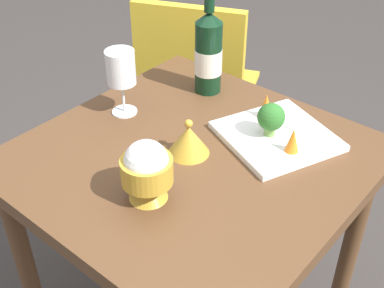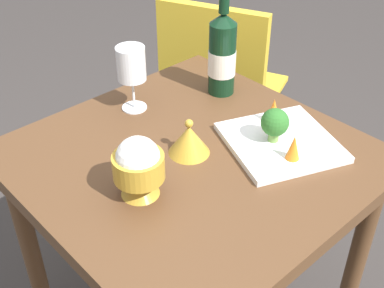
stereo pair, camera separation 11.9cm
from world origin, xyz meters
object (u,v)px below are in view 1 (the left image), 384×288
rice_bowl (147,170)px  carrot_garnish_right (266,106)px  serving_plate (277,136)px  wine_glass (121,69)px  rice_bowl_lid (190,139)px  chair_by_wall (194,81)px  carrot_garnish_left (293,140)px  broccoli_floret (271,118)px  wine_bottle (208,52)px

rice_bowl → carrot_garnish_right: 0.41m
serving_plate → carrot_garnish_right: 0.09m
rice_bowl → serving_plate: 0.38m
wine_glass → rice_bowl_lid: wine_glass is taller
chair_by_wall → rice_bowl_lid: size_ratio=8.50×
rice_bowl → carrot_garnish_left: (-0.16, -0.32, -0.03)m
rice_bowl → wine_glass: bearing=-35.3°
chair_by_wall → carrot_garnish_right: 0.66m
wine_glass → carrot_garnish_left: bearing=-165.2°
rice_bowl_lid → chair_by_wall: bearing=-50.9°
rice_bowl_lid → carrot_garnish_right: rice_bowl_lid is taller
rice_bowl → broccoli_floret: rice_bowl is taller
chair_by_wall → rice_bowl: rice_bowl is taller
wine_bottle → chair_by_wall: bearing=-44.8°
carrot_garnish_left → carrot_garnish_right: size_ratio=0.93×
wine_bottle → serving_plate: wine_bottle is taller
rice_bowl_lid → carrot_garnish_right: bearing=-105.9°
wine_bottle → carrot_garnish_left: (-0.35, 0.12, -0.07)m
broccoli_floret → carrot_garnish_right: (0.05, -0.06, -0.02)m
rice_bowl_lid → carrot_garnish_left: bearing=-143.9°
rice_bowl_lid → serving_plate: bearing=-125.5°
wine_glass → carrot_garnish_left: size_ratio=2.87×
serving_plate → rice_bowl: bearing=75.8°
rice_bowl → wine_bottle: bearing=-66.4°
wine_glass → rice_bowl_lid: 0.27m
chair_by_wall → carrot_garnish_right: chair_by_wall is taller
carrot_garnish_left → rice_bowl: bearing=64.1°
rice_bowl → carrot_garnish_left: size_ratio=2.27×
rice_bowl_lid → carrot_garnish_left: 0.24m
wine_bottle → rice_bowl: (-0.19, 0.44, -0.04)m
rice_bowl_lid → wine_bottle: bearing=-59.4°
rice_bowl_lid → carrot_garnish_right: 0.24m
wine_glass → serving_plate: (-0.38, -0.16, -0.12)m
rice_bowl → carrot_garnish_right: rice_bowl is taller
chair_by_wall → wine_bottle: wine_bottle is taller
chair_by_wall → serving_plate: chair_by_wall is taller
chair_by_wall → wine_glass: bearing=-92.4°
rice_bowl_lid → broccoli_floret: broccoli_floret is taller
wine_glass → carrot_garnish_right: bearing=-147.3°
serving_plate → carrot_garnish_right: (0.07, -0.04, 0.04)m
broccoli_floret → carrot_garnish_right: broccoli_floret is taller
chair_by_wall → serving_plate: (-0.58, 0.38, 0.21)m
serving_plate → carrot_garnish_right: carrot_garnish_right is taller
chair_by_wall → wine_bottle: bearing=-68.0°
chair_by_wall → wine_bottle: 0.53m
chair_by_wall → serving_plate: bearing=-56.1°
broccoli_floret → carrot_garnish_left: size_ratio=1.38×
wine_glass → rice_bowl_lid: (-0.25, 0.02, -0.09)m
wine_bottle → rice_bowl_lid: size_ratio=3.04×
broccoli_floret → carrot_garnish_right: 0.08m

